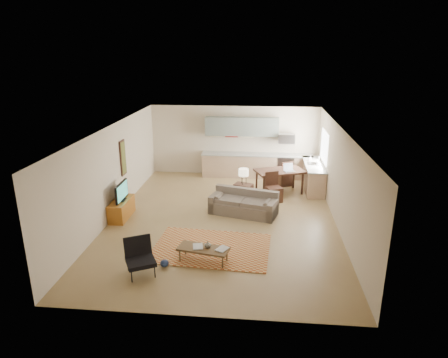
# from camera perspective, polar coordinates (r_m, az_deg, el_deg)

# --- Properties ---
(room) EXTENTS (9.00, 9.00, 9.00)m
(room) POSITION_cam_1_polar(r_m,az_deg,el_deg) (11.32, -0.14, 0.49)
(room) COLOR olive
(room) RESTS_ON ground
(kitchen_counter_back) EXTENTS (4.26, 0.64, 0.92)m
(kitchen_counter_back) POSITION_cam_1_polar(r_m,az_deg,el_deg) (15.53, 4.68, 1.93)
(kitchen_counter_back) COLOR tan
(kitchen_counter_back) RESTS_ON ground
(kitchen_counter_right) EXTENTS (0.64, 2.26, 0.92)m
(kitchen_counter_right) POSITION_cam_1_polar(r_m,az_deg,el_deg) (14.52, 12.63, 0.38)
(kitchen_counter_right) COLOR tan
(kitchen_counter_right) RESTS_ON ground
(kitchen_range) EXTENTS (0.62, 0.62, 0.90)m
(kitchen_range) POSITION_cam_1_polar(r_m,az_deg,el_deg) (15.56, 8.73, 1.77)
(kitchen_range) COLOR #A5A8AD
(kitchen_range) RESTS_ON ground
(kitchen_microwave) EXTENTS (0.62, 0.40, 0.35)m
(kitchen_microwave) POSITION_cam_1_polar(r_m,az_deg,el_deg) (15.31, 8.92, 5.75)
(kitchen_microwave) COLOR #A5A8AD
(kitchen_microwave) RESTS_ON room
(upper_cabinets) EXTENTS (2.80, 0.34, 0.70)m
(upper_cabinets) POSITION_cam_1_polar(r_m,az_deg,el_deg) (15.34, 2.57, 7.50)
(upper_cabinets) COLOR gray
(upper_cabinets) RESTS_ON room
(window_right) EXTENTS (0.02, 1.40, 1.05)m
(window_right) POSITION_cam_1_polar(r_m,az_deg,el_deg) (14.27, 14.12, 4.51)
(window_right) COLOR white
(window_right) RESTS_ON room
(wall_art_left) EXTENTS (0.06, 0.42, 1.10)m
(wall_art_left) POSITION_cam_1_polar(r_m,az_deg,el_deg) (12.80, -14.21, 2.96)
(wall_art_left) COLOR olive
(wall_art_left) RESTS_ON room
(triptych) EXTENTS (1.70, 0.04, 0.50)m
(triptych) POSITION_cam_1_polar(r_m,az_deg,el_deg) (15.54, 1.11, 6.90)
(triptych) COLOR #F0E5BD
(triptych) RESTS_ON room
(rug) EXTENTS (3.01, 2.18, 0.02)m
(rug) POSITION_cam_1_polar(r_m,az_deg,el_deg) (10.18, -1.81, -9.82)
(rug) COLOR #9B3D18
(rug) RESTS_ON floor
(sofa) EXTENTS (2.25, 1.43, 0.73)m
(sofa) POSITION_cam_1_polar(r_m,az_deg,el_deg) (12.04, 2.80, -3.42)
(sofa) COLOR #65594D
(sofa) RESTS_ON floor
(coffee_table) EXTENTS (1.28, 0.72, 0.36)m
(coffee_table) POSITION_cam_1_polar(r_m,az_deg,el_deg) (9.53, -2.96, -10.75)
(coffee_table) COLOR #4F381E
(coffee_table) RESTS_ON floor
(book_a) EXTENTS (0.34, 0.39, 0.03)m
(book_a) POSITION_cam_1_polar(r_m,az_deg,el_deg) (9.48, -4.46, -9.64)
(book_a) COLOR #990D08
(book_a) RESTS_ON coffee_table
(book_b) EXTENTS (0.49, 0.50, 0.02)m
(book_b) POSITION_cam_1_polar(r_m,az_deg,el_deg) (9.43, -0.84, -9.78)
(book_b) COLOR navy
(book_b) RESTS_ON coffee_table
(vase) EXTENTS (0.18, 0.18, 0.16)m
(vase) POSITION_cam_1_polar(r_m,az_deg,el_deg) (9.42, -2.33, -9.33)
(vase) COLOR black
(vase) RESTS_ON coffee_table
(armchair) EXTENTS (0.95, 0.95, 0.80)m
(armchair) POSITION_cam_1_polar(r_m,az_deg,el_deg) (9.12, -11.86, -10.99)
(armchair) COLOR black
(armchair) RESTS_ON floor
(tv_credenza) EXTENTS (0.46, 1.18, 0.55)m
(tv_credenza) POSITION_cam_1_polar(r_m,az_deg,el_deg) (12.20, -14.43, -4.15)
(tv_credenza) COLOR #905016
(tv_credenza) RESTS_ON floor
(tv) EXTENTS (0.09, 0.91, 0.55)m
(tv) POSITION_cam_1_polar(r_m,az_deg,el_deg) (11.99, -14.43, -1.75)
(tv) COLOR black
(tv) RESTS_ON tv_credenza
(console_table) EXTENTS (0.66, 0.55, 0.66)m
(console_table) POSITION_cam_1_polar(r_m,az_deg,el_deg) (12.89, 2.76, -2.09)
(console_table) COLOR #361F16
(console_table) RESTS_ON floor
(table_lamp) EXTENTS (0.43, 0.43, 0.52)m
(table_lamp) POSITION_cam_1_polar(r_m,az_deg,el_deg) (12.70, 2.80, 0.41)
(table_lamp) COLOR beige
(table_lamp) RESTS_ON console_table
(dining_table) EXTENTS (1.85, 1.45, 0.82)m
(dining_table) POSITION_cam_1_polar(r_m,az_deg,el_deg) (13.89, 7.90, -0.37)
(dining_table) COLOR #361F16
(dining_table) RESTS_ON floor
(dining_chair_near) EXTENTS (0.62, 0.63, 0.97)m
(dining_chair_near) POSITION_cam_1_polar(r_m,az_deg,el_deg) (13.07, 7.17, -1.20)
(dining_chair_near) COLOR #361F16
(dining_chair_near) RESTS_ON floor
(dining_chair_far) EXTENTS (0.62, 0.63, 0.94)m
(dining_chair_far) POSITION_cam_1_polar(r_m,az_deg,el_deg) (14.67, 8.57, 0.85)
(dining_chair_far) COLOR #361F16
(dining_chair_far) RESTS_ON floor
(laptop) EXTENTS (0.42, 0.37, 0.26)m
(laptop) POSITION_cam_1_polar(r_m,az_deg,el_deg) (13.64, 9.37, 1.60)
(laptop) COLOR #A5A8AD
(laptop) RESTS_ON dining_table
(soap_bottle) EXTENTS (0.09, 0.09, 0.19)m
(soap_bottle) POSITION_cam_1_polar(r_m,az_deg,el_deg) (14.73, 12.21, 2.92)
(soap_bottle) COLOR #F0E5BD
(soap_bottle) RESTS_ON kitchen_counter_right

